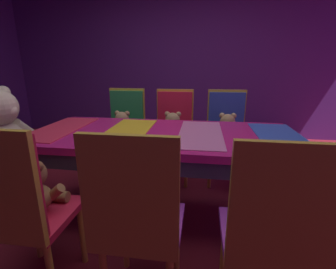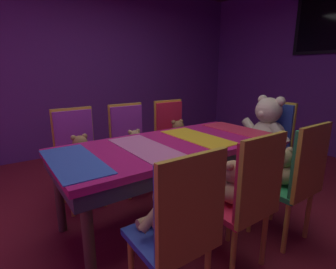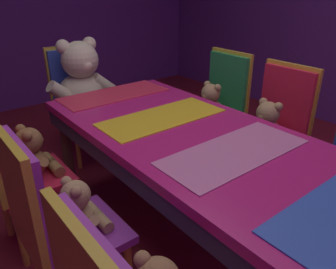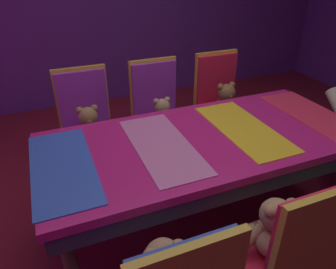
{
  "view_description": "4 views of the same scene",
  "coord_description": "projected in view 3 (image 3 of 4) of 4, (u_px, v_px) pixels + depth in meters",
  "views": [
    {
      "loc": [
        -1.74,
        -0.28,
        1.23
      ],
      "look_at": [
        0.12,
        -0.02,
        0.69
      ],
      "focal_mm": 25.48,
      "sensor_mm": 36.0,
      "label": 1
    },
    {
      "loc": [
        1.74,
        -1.27,
        1.35
      ],
      "look_at": [
        -0.1,
        0.02,
        0.79
      ],
      "focal_mm": 27.27,
      "sensor_mm": 36.0,
      "label": 2
    },
    {
      "loc": [
        -1.12,
        -1.18,
        1.49
      ],
      "look_at": [
        -0.23,
        -0.06,
        0.82
      ],
      "focal_mm": 35.52,
      "sensor_mm": 36.0,
      "label": 3
    },
    {
      "loc": [
        1.48,
        -0.85,
        1.71
      ],
      "look_at": [
        0.01,
        -0.25,
        0.81
      ],
      "focal_mm": 33.73,
      "sensor_mm": 36.0,
      "label": 4
    }
  ],
  "objects": [
    {
      "name": "chair_left_1",
      "position": [
        46.0,
        218.0,
        1.37
      ],
      "size": [
        0.42,
        0.41,
        0.98
      ],
      "color": "purple",
      "rests_on": "ground_plane"
    },
    {
      "name": "ground_plane",
      "position": [
        191.0,
        239.0,
        2.1
      ],
      "size": [
        7.9,
        7.9,
        0.0
      ],
      "primitive_type": "plane",
      "color": "maroon"
    },
    {
      "name": "teddy_left_1",
      "position": [
        78.0,
        209.0,
        1.46
      ],
      "size": [
        0.22,
        0.28,
        0.26
      ],
      "color": "tan",
      "rests_on": "chair_left_1"
    },
    {
      "name": "chair_left_2",
      "position": [
        5.0,
        162.0,
        1.8
      ],
      "size": [
        0.42,
        0.41,
        0.98
      ],
      "color": "red",
      "rests_on": "ground_plane"
    },
    {
      "name": "chair_right_2",
      "position": [
        222.0,
        100.0,
        2.73
      ],
      "size": [
        0.42,
        0.41,
        0.98
      ],
      "rotation": [
        0.0,
        0.0,
        3.14
      ],
      "color": "#268C4C",
      "rests_on": "ground_plane"
    },
    {
      "name": "teddy_right_2",
      "position": [
        209.0,
        104.0,
        2.65
      ],
      "size": [
        0.25,
        0.32,
        0.3
      ],
      "rotation": [
        0.0,
        0.0,
        3.14
      ],
      "color": "tan",
      "rests_on": "chair_right_2"
    },
    {
      "name": "throne_chair",
      "position": [
        76.0,
        91.0,
        2.95
      ],
      "size": [
        0.41,
        0.42,
        0.98
      ],
      "rotation": [
        0.0,
        0.0,
        -1.57
      ],
      "color": "#2D47B2",
      "rests_on": "ground_plane"
    },
    {
      "name": "banquet_table",
      "position": [
        194.0,
        148.0,
        1.83
      ],
      "size": [
        0.9,
        2.02,
        0.75
      ],
      "color": "#C61E72",
      "rests_on": "ground_plane"
    },
    {
      "name": "teddy_right_1",
      "position": [
        266.0,
        126.0,
        2.24
      ],
      "size": [
        0.26,
        0.33,
        0.31
      ],
      "rotation": [
        0.0,
        0.0,
        3.14
      ],
      "color": "tan",
      "rests_on": "chair_right_1"
    },
    {
      "name": "chair_right_1",
      "position": [
        279.0,
        121.0,
        2.32
      ],
      "size": [
        0.42,
        0.41,
        0.98
      ],
      "rotation": [
        0.0,
        0.0,
        3.14
      ],
      "color": "red",
      "rests_on": "ground_plane"
    },
    {
      "name": "teddy_left_2",
      "position": [
        32.0,
        155.0,
        1.88
      ],
      "size": [
        0.25,
        0.32,
        0.3
      ],
      "color": "olive",
      "rests_on": "chair_left_2"
    },
    {
      "name": "king_teddy_bear",
      "position": [
        83.0,
        82.0,
        2.78
      ],
      "size": [
        0.64,
        0.5,
        0.61
      ],
      "rotation": [
        0.0,
        0.0,
        -1.57
      ],
      "color": "beige",
      "rests_on": "throne_chair"
    }
  ]
}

